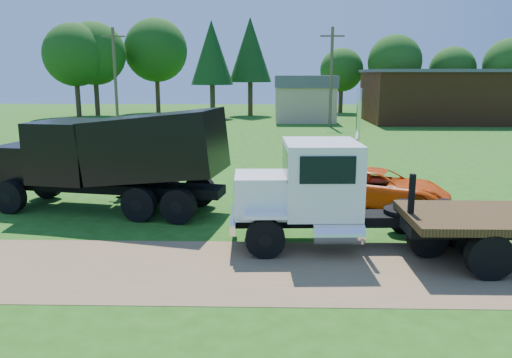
{
  "coord_description": "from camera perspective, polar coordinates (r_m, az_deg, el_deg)",
  "views": [
    {
      "loc": [
        0.2,
        -11.89,
        4.87
      ],
      "look_at": [
        -0.17,
        3.54,
        1.6
      ],
      "focal_mm": 35.0,
      "sensor_mm": 36.0,
      "label": 1
    }
  ],
  "objects": [
    {
      "name": "ground",
      "position": [
        12.85,
        0.37,
        -10.31
      ],
      "size": [
        140.0,
        140.0,
        0.0
      ],
      "primitive_type": "plane",
      "color": "#225111",
      "rests_on": "ground"
    },
    {
      "name": "dirt_track",
      "position": [
        12.84,
        0.37,
        -10.28
      ],
      "size": [
        120.0,
        4.2,
        0.01
      ],
      "primitive_type": "cube",
      "color": "brown",
      "rests_on": "ground"
    },
    {
      "name": "white_semi_tractor",
      "position": [
        14.3,
        7.71,
        -1.66
      ],
      "size": [
        7.46,
        2.81,
        4.47
      ],
      "rotation": [
        0.0,
        0.0,
        0.04
      ],
      "color": "black",
      "rests_on": "ground"
    },
    {
      "name": "black_dump_truck",
      "position": [
        18.43,
        -15.75,
        2.68
      ],
      "size": [
        8.75,
        4.0,
        3.71
      ],
      "rotation": [
        0.0,
        0.0,
        -0.18
      ],
      "color": "black",
      "rests_on": "ground"
    },
    {
      "name": "orange_pickup",
      "position": [
        19.18,
        14.02,
        -0.97
      ],
      "size": [
        5.5,
        3.95,
        1.39
      ],
      "primitive_type": "imported",
      "rotation": [
        0.0,
        0.0,
        1.2
      ],
      "color": "#EA4F0B",
      "rests_on": "ground"
    },
    {
      "name": "spectator_b",
      "position": [
        20.62,
        -15.23,
        0.22
      ],
      "size": [
        1.01,
        0.99,
        1.64
      ],
      "primitive_type": "imported",
      "rotation": [
        0.0,
        0.0,
        3.85
      ],
      "color": "#999999",
      "rests_on": "ground"
    },
    {
      "name": "brick_building",
      "position": [
        54.9,
        20.54,
        8.9
      ],
      "size": [
        15.4,
        10.4,
        5.3
      ],
      "color": "brown",
      "rests_on": "ground"
    },
    {
      "name": "tan_shed",
      "position": [
        52.08,
        5.62,
        9.2
      ],
      "size": [
        6.2,
        5.4,
        4.7
      ],
      "color": "tan",
      "rests_on": "ground"
    },
    {
      "name": "utility_poles",
      "position": [
        47.25,
        8.59,
        11.63
      ],
      "size": [
        42.2,
        0.28,
        9.0
      ],
      "color": "#473B28",
      "rests_on": "ground"
    },
    {
      "name": "tree_row",
      "position": [
        60.72,
        -2.2,
        13.77
      ],
      "size": [
        56.11,
        14.43,
        11.68
      ],
      "color": "#3B2518",
      "rests_on": "ground"
    }
  ]
}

